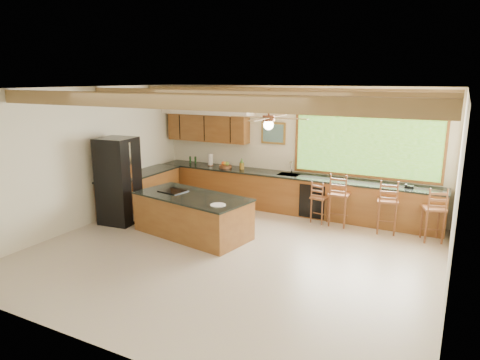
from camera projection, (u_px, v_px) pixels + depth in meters
The scene contains 9 objects.
ground at pixel (231, 253), 7.96m from camera, with size 7.20×7.20×0.00m, color #BEB09D.
room_shell at pixel (239, 130), 8.08m from camera, with size 7.27×6.54×3.02m.
counter_run at pixel (251, 192), 10.39m from camera, with size 7.12×3.10×1.23m.
island at pixel (192, 215), 8.81m from camera, with size 2.58×1.54×0.86m.
refrigerator at pixel (118, 181), 9.44m from camera, with size 0.82×0.80×1.92m.
bar_stool_a at pixel (319, 199), 9.49m from camera, with size 0.40×0.40×0.96m.
bar_stool_b at pixel (387, 202), 8.80m from camera, with size 0.48×0.48×1.16m.
bar_stool_c at pixel (339, 195), 9.25m from camera, with size 0.43×0.43×1.19m.
bar_stool_d at pixel (434, 210), 8.35m from camera, with size 0.51×0.51×1.13m.
Camera 1 is at (3.56, -6.52, 3.17)m, focal length 32.00 mm.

